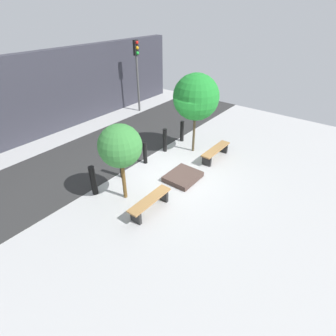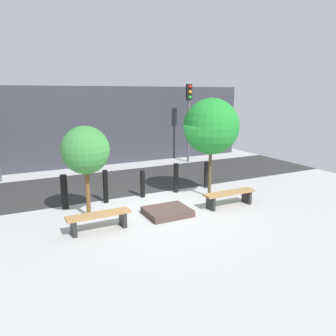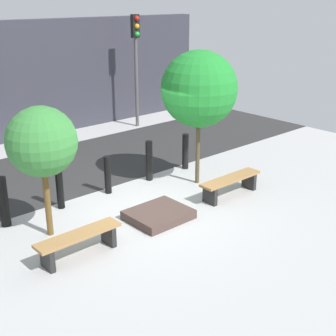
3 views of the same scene
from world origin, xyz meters
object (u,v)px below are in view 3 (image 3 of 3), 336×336
Objects in this scene: bollard_far_left at (4,202)px; bollard_left at (60,186)px; planter_bed at (159,215)px; tree_behind_right_bench at (199,89)px; traffic_light_mid_west at (136,51)px; bench_left at (79,240)px; tree_behind_left_bench at (42,142)px; bollard_center at (108,175)px; bollard_right at (149,161)px; bench_right at (230,183)px; bollard_far_right at (185,151)px.

bollard_left reaches higher than bollard_far_left.
tree_behind_right_bench is (2.10, 0.92, 2.33)m from planter_bed.
tree_behind_right_bench is at bearing 23.75° from planter_bed.
bollard_far_left is at bearing -147.60° from traffic_light_mid_west.
traffic_light_mid_west reaches higher than tree_behind_right_bench.
bench_left is at bearing -165.01° from tree_behind_right_bench.
bollard_left is at bearing 50.66° from tree_behind_left_bench.
bollard_far_left is (-0.50, 2.09, 0.21)m from bench_left.
bollard_far_left is 1.15× the size of bollard_center.
bollard_center is 1.30m from bollard_right.
bench_right is 0.52× the size of tree_behind_right_bench.
planter_bed is 1.29× the size of bollard_far_right.
planter_bed is at bearing -143.91° from bollard_far_right.
bench_right is at bearing -90.00° from tree_behind_right_bench.
bollard_left is (0.80, 0.97, -1.40)m from tree_behind_left_bench.
tree_behind_left_bench is 2.42× the size of bollard_left.
bench_left is 1.69× the size of bollard_far_right.
bench_right is 0.45× the size of traffic_light_mid_west.
bollard_right reaches higher than bench_left.
tree_behind_right_bench reaches higher than bench_right.
bench_right is 4.63m from tree_behind_left_bench.
bollard_right is (2.60, 0.00, -0.02)m from bollard_left.
tree_behind_right_bench is at bearing -50.66° from bollard_right.
bollard_left is at bearing 164.03° from tree_behind_right_bench.
planter_bed is at bearing -124.77° from traffic_light_mid_west.
bollard_center is 6.64m from traffic_light_mid_west.
tree_behind_left_bench is 0.67× the size of traffic_light_mid_west.
bollard_far_left reaches higher than bollard_center.
bench_right is at bearing -31.67° from bollard_left.
planter_bed is at bearing -23.75° from tree_behind_left_bench.
bollard_right is at bearing 111.33° from bench_right.
planter_bed is 0.38× the size of tree_behind_right_bench.
bollard_center is (2.10, 0.97, -1.48)m from tree_behind_left_bench.
traffic_light_mid_west is at bearing 44.68° from bench_left.
bollard_center reaches higher than bench_left.
traffic_light_mid_west is (2.30, 5.41, 0.28)m from tree_behind_right_bench.
bollard_left is 0.28× the size of traffic_light_mid_west.
bench_right reaches higher than planter_bed.
bollard_far_right is (4.69, 2.09, 0.16)m from bench_left.
bench_left is at bearing -110.82° from bollard_left.
tree_behind_right_bench is at bearing -11.70° from bollard_far_left.
bollard_left is at bearing 124.45° from planter_bed.
bollard_right is at bearing 0.00° from bollard_far_left.
bollard_far_right is (2.60, 0.00, 0.02)m from bollard_center.
traffic_light_mid_west is (4.40, 4.44, 2.24)m from bollard_center.
bollard_left is (0.80, 2.09, 0.21)m from bench_left.
tree_behind_right_bench is 3.57× the size of bollard_center.
bench_left is at bearing -90.00° from tree_behind_left_bench.
bollard_far_right is (1.30, 0.00, -0.03)m from bollard_right.
bollard_right reaches higher than planter_bed.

